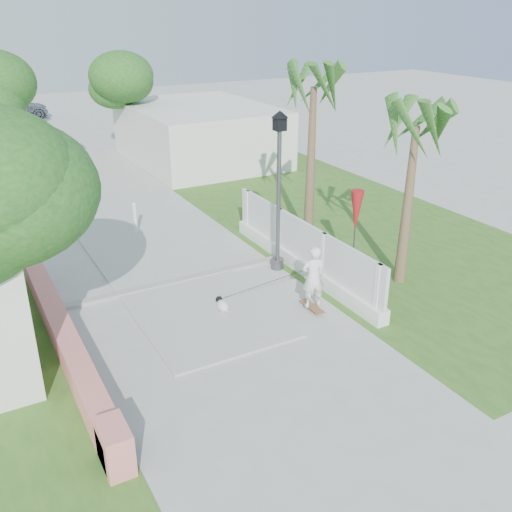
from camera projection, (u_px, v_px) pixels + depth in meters
ground at (295, 409)px, 10.60m from camera, size 90.00×90.00×0.00m
path_strip at (65, 165)px, 26.62m from camera, size 3.20×36.00×0.06m
curb at (176, 282)px, 15.39m from camera, size 6.50×0.25×0.10m
grass_right at (341, 218)px, 20.10m from camera, size 8.00×20.00×0.01m
pink_wall at (70, 350)px, 11.87m from camera, size 0.45×8.20×0.80m
lattice_fence at (302, 253)px, 15.89m from camera, size 0.35×7.00×1.50m
building_right at (199, 133)px, 27.15m from camera, size 6.00×8.00×2.60m
street_lamp at (279, 186)px, 15.31m from camera, size 0.44×0.44×4.44m
bollard at (135, 217)px, 18.47m from camera, size 0.14×0.14×1.09m
patio_umbrella at (356, 212)px, 15.65m from camera, size 0.36×0.36×2.30m
tree_path_right at (126, 84)px, 26.63m from camera, size 3.00×3.00×4.79m
palm_far at (313, 98)px, 16.03m from camera, size 1.80×1.80×5.30m
palm_near at (415, 136)px, 13.95m from camera, size 1.80×1.80×4.70m
skateboarder at (271, 284)px, 13.76m from camera, size 2.32×1.54×1.68m
dog at (222, 305)px, 13.87m from camera, size 0.25×0.57×0.39m
parked_car at (7, 108)px, 36.51m from camera, size 5.23×3.18×1.66m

